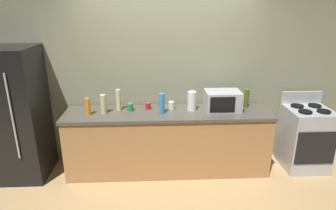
# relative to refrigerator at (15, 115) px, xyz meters

# --- Properties ---
(ground_plane) EXTENTS (8.00, 8.00, 0.00)m
(ground_plane) POSITION_rel_refrigerator_xyz_m (2.05, -0.40, -0.90)
(ground_plane) COLOR tan
(back_wall) EXTENTS (6.40, 0.10, 2.70)m
(back_wall) POSITION_rel_refrigerator_xyz_m (2.05, 0.41, 0.45)
(back_wall) COLOR gray
(back_wall) RESTS_ON ground_plane
(counter_run) EXTENTS (2.84, 0.64, 0.90)m
(counter_run) POSITION_rel_refrigerator_xyz_m (2.05, 0.00, -0.45)
(counter_run) COLOR #B27F4C
(counter_run) RESTS_ON ground_plane
(refrigerator) EXTENTS (0.72, 0.73, 1.80)m
(refrigerator) POSITION_rel_refrigerator_xyz_m (0.00, 0.00, 0.00)
(refrigerator) COLOR black
(refrigerator) RESTS_ON ground_plane
(stove_range) EXTENTS (0.60, 0.61, 1.08)m
(stove_range) POSITION_rel_refrigerator_xyz_m (4.05, 0.00, -0.44)
(stove_range) COLOR #B7BABF
(stove_range) RESTS_ON ground_plane
(microwave) EXTENTS (0.48, 0.35, 0.27)m
(microwave) POSITION_rel_refrigerator_xyz_m (2.81, 0.05, 0.13)
(microwave) COLOR #B7BABF
(microwave) RESTS_ON counter_run
(paper_towel_roll) EXTENTS (0.12, 0.12, 0.27)m
(paper_towel_roll) POSITION_rel_refrigerator_xyz_m (2.38, 0.05, 0.13)
(paper_towel_roll) COLOR white
(paper_towel_roll) RESTS_ON counter_run
(bottle_vinegar) EXTENTS (0.08, 0.08, 0.26)m
(bottle_vinegar) POSITION_rel_refrigerator_xyz_m (1.18, -0.01, 0.13)
(bottle_vinegar) COLOR beige
(bottle_vinegar) RESTS_ON counter_run
(bottle_dish_soap) EXTENTS (0.06, 0.06, 0.23)m
(bottle_dish_soap) POSITION_rel_refrigerator_xyz_m (0.98, -0.06, 0.12)
(bottle_dish_soap) COLOR orange
(bottle_dish_soap) RESTS_ON counter_run
(bottle_spray_cleaner) EXTENTS (0.07, 0.07, 0.28)m
(bottle_spray_cleaner) POSITION_rel_refrigerator_xyz_m (1.96, -0.06, 0.14)
(bottle_spray_cleaner) COLOR #338CE5
(bottle_spray_cleaner) RESTS_ON counter_run
(bottle_hand_soap) EXTENTS (0.07, 0.07, 0.30)m
(bottle_hand_soap) POSITION_rel_refrigerator_xyz_m (1.37, 0.10, 0.15)
(bottle_hand_soap) COLOR beige
(bottle_hand_soap) RESTS_ON counter_run
(bottle_olive_oil) EXTENTS (0.07, 0.07, 0.27)m
(bottle_olive_oil) POSITION_rel_refrigerator_xyz_m (3.18, 0.14, 0.13)
(bottle_olive_oil) COLOR #4C6B19
(bottle_olive_oil) RESTS_ON counter_run
(mug_white) EXTENTS (0.08, 0.08, 0.11)m
(mug_white) POSITION_rel_refrigerator_xyz_m (2.10, 0.11, 0.05)
(mug_white) COLOR white
(mug_white) RESTS_ON counter_run
(mug_red) EXTENTS (0.08, 0.08, 0.09)m
(mug_red) POSITION_rel_refrigerator_xyz_m (1.78, 0.13, 0.05)
(mug_red) COLOR red
(mug_red) RESTS_ON counter_run
(mug_green) EXTENTS (0.08, 0.08, 0.11)m
(mug_green) POSITION_rel_refrigerator_xyz_m (1.53, 0.07, 0.05)
(mug_green) COLOR #2D8C47
(mug_green) RESTS_ON counter_run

